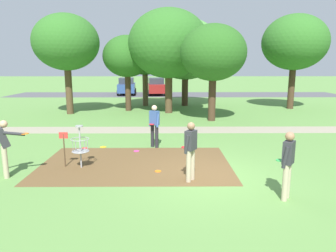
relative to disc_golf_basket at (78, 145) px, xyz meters
The scene contains 22 objects.
ground_plane 4.17m from the disc_golf_basket, 13.55° to the right, with size 160.00×160.00×0.00m, color #5B8942.
dirt_tee_pad 1.98m from the disc_golf_basket, 11.78° to the left, with size 6.29×4.06×0.01m, color brown.
disc_golf_basket is the anchor object (origin of this frame).
player_foreground_watching 6.28m from the disc_golf_basket, 23.23° to the right, with size 0.45×0.48×1.71m.
player_throwing 3.46m from the disc_golf_basket, 47.16° to the left, with size 0.47×0.45×1.71m.
player_waiting_left 3.71m from the disc_golf_basket, 18.98° to the right, with size 0.45×0.48×1.71m.
player_waiting_right 2.12m from the disc_golf_basket, 155.76° to the right, with size 1.16×0.52×1.71m.
frisbee_near_basket 2.65m from the disc_golf_basket, 83.84° to the left, with size 0.26×0.26×0.02m, color gold.
frisbee_by_tee 2.65m from the disc_golf_basket, 48.81° to the left, with size 0.22×0.22×0.02m, color #E53D99.
frisbee_mid_grass 2.70m from the disc_golf_basket, ahead, with size 0.20×0.20×0.02m, color orange.
frisbee_far_left 2.52m from the disc_golf_basket, 100.24° to the left, with size 0.22×0.22×0.02m, color red.
tree_near_left 15.95m from the disc_golf_basket, 85.70° to the left, with size 3.80×3.80×5.69m.
tree_near_right 18.81m from the disc_golf_basket, 48.35° to the left, with size 4.71×4.71×6.86m.
tree_mid_left 12.68m from the disc_golf_basket, 75.57° to the left, with size 5.36×5.36×6.92m.
tree_mid_center 10.72m from the disc_golf_basket, 57.32° to the left, with size 3.79×3.79×5.56m.
tree_mid_right 16.57m from the disc_golf_basket, 74.37° to the left, with size 5.58×5.58×6.83m.
tree_far_left 13.14m from the disc_golf_basket, 89.51° to the left, with size 3.42×3.42×5.30m.
tree_far_center 12.52m from the disc_golf_basket, 107.93° to the left, with size 4.28×4.28×6.52m.
parking_lot_strip 25.34m from the disc_golf_basket, 80.95° to the left, with size 36.00×6.00×0.01m, color #4C4C51.
parked_car_leftmost 25.12m from the disc_golf_basket, 93.41° to the left, with size 2.20×4.31×1.84m.
parked_car_center_left 24.87m from the disc_golf_basket, 86.02° to the left, with size 2.36×4.39×1.84m.
gravel_path 7.19m from the disc_golf_basket, 56.13° to the left, with size 40.00×1.64×0.00m, color gray.
Camera 1 is at (-1.19, -8.81, 3.29)m, focal length 33.60 mm.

